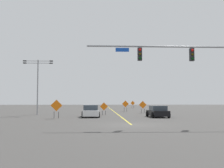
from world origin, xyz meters
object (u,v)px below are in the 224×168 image
object	(u,v)px
construction_sign_median_near	(125,105)
construction_sign_right_lane	(133,104)
construction_sign_right_shoulder	(56,106)
car_white_near	(90,111)
construction_sign_median_far	(104,107)
street_lamp_far_right	(38,83)
construction_sign_left_shoulder	(143,105)
street_lamp_near_right	(38,82)
traffic_signal_assembly	(191,61)
car_black_far	(158,112)

from	to	relation	value
construction_sign_median_near	construction_sign_right_lane	xyz separation A→B (m)	(3.71, 19.08, -0.06)
construction_sign_right_shoulder	car_white_near	size ratio (longest dim) A/B	0.47
car_white_near	construction_sign_right_lane	bearing A→B (deg)	74.61
construction_sign_right_shoulder	car_white_near	xyz separation A→B (m)	(3.64, 2.46, -0.63)
construction_sign_median_far	construction_sign_right_shoulder	world-z (taller)	construction_sign_right_shoulder
street_lamp_far_right	construction_sign_median_far	world-z (taller)	street_lamp_far_right
street_lamp_far_right	car_white_near	size ratio (longest dim) A/B	1.67
construction_sign_right_lane	car_white_near	world-z (taller)	construction_sign_right_lane
construction_sign_median_far	construction_sign_right_shoulder	xyz separation A→B (m)	(-5.34, -7.16, 0.25)
construction_sign_right_shoulder	construction_sign_left_shoulder	xyz separation A→B (m)	(11.45, 11.64, -0.12)
construction_sign_median_far	construction_sign_left_shoulder	distance (m)	7.58
street_lamp_near_right	car_white_near	xyz separation A→B (m)	(7.47, -5.16, -3.90)
street_lamp_near_right	construction_sign_median_near	size ratio (longest dim) A/B	3.91
traffic_signal_assembly	construction_sign_right_shoulder	bearing A→B (deg)	146.40
traffic_signal_assembly	car_black_far	size ratio (longest dim) A/B	3.33
construction_sign_right_shoulder	car_black_far	xyz separation A→B (m)	(11.56, 1.55, -0.67)
construction_sign_median_near	construction_sign_median_far	size ratio (longest dim) A/B	1.14
construction_sign_right_lane	car_white_near	distance (m)	35.34
construction_sign_median_far	car_white_near	world-z (taller)	construction_sign_median_far
car_white_near	construction_sign_right_shoulder	bearing A→B (deg)	-145.95
street_lamp_far_right	construction_sign_right_lane	size ratio (longest dim) A/B	3.97
street_lamp_near_right	car_white_near	bearing A→B (deg)	-34.62
construction_sign_median_near	construction_sign_right_shoulder	world-z (taller)	construction_sign_right_shoulder
construction_sign_median_near	construction_sign_median_far	world-z (taller)	construction_sign_median_near
traffic_signal_assembly	construction_sign_median_far	bearing A→B (deg)	114.30
construction_sign_median_far	car_black_far	distance (m)	8.39
construction_sign_right_lane	street_lamp_far_right	bearing A→B (deg)	-120.67
construction_sign_median_far	street_lamp_far_right	bearing A→B (deg)	174.98
street_lamp_far_right	street_lamp_near_right	bearing A→B (deg)	-76.57
traffic_signal_assembly	car_black_far	world-z (taller)	traffic_signal_assembly
traffic_signal_assembly	car_white_near	distance (m)	14.37
construction_sign_right_lane	construction_sign_right_shoulder	size ratio (longest dim) A/B	0.90
street_lamp_far_right	construction_sign_right_lane	world-z (taller)	street_lamp_far_right
construction_sign_median_far	construction_sign_right_shoulder	size ratio (longest dim) A/B	0.83
construction_sign_median_near	car_black_far	distance (m)	16.07
street_lamp_near_right	traffic_signal_assembly	bearing A→B (deg)	-44.41
construction_sign_left_shoulder	car_black_far	xyz separation A→B (m)	(0.11, -10.09, -0.55)
street_lamp_near_right	construction_sign_right_lane	size ratio (longest dim) A/B	4.11
street_lamp_near_right	construction_sign_right_lane	world-z (taller)	street_lamp_near_right
construction_sign_median_near	construction_sign_right_shoulder	size ratio (longest dim) A/B	0.95
street_lamp_far_right	construction_sign_median_far	distance (m)	9.89
traffic_signal_assembly	construction_sign_median_far	distance (m)	17.27
construction_sign_median_near	construction_sign_left_shoulder	world-z (taller)	construction_sign_median_near
construction_sign_left_shoulder	construction_sign_median_near	bearing A→B (deg)	110.28
construction_sign_right_lane	construction_sign_median_near	bearing A→B (deg)	-100.99
street_lamp_near_right	street_lamp_far_right	world-z (taller)	street_lamp_near_right
street_lamp_near_right	car_white_near	size ratio (longest dim) A/B	1.73
street_lamp_far_right	construction_sign_median_far	xyz separation A→B (m)	(9.26, -0.81, -3.39)
construction_sign_median_near	car_white_near	size ratio (longest dim) A/B	0.44
construction_sign_median_near	car_white_near	distance (m)	16.04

